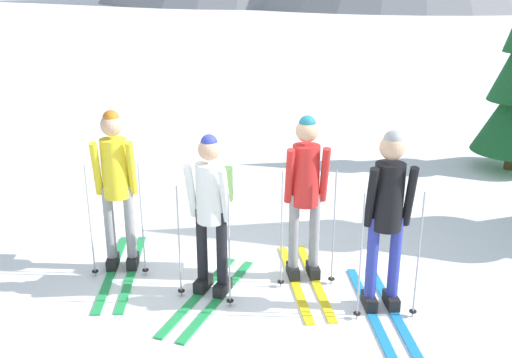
{
  "coord_description": "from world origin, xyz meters",
  "views": [
    {
      "loc": [
        0.84,
        -5.35,
        3.08
      ],
      "look_at": [
        0.1,
        0.42,
        1.05
      ],
      "focal_mm": 40.92,
      "sensor_mm": 36.0,
      "label": 1
    }
  ],
  "objects_px": {
    "skier_in_yellow": "(116,182)",
    "skier_in_red": "(305,189)",
    "skier_in_white": "(211,207)",
    "skier_in_black": "(387,215)"
  },
  "relations": [
    {
      "from": "skier_in_white",
      "to": "skier_in_black",
      "type": "height_order",
      "value": "skier_in_black"
    },
    {
      "from": "skier_in_yellow",
      "to": "skier_in_white",
      "type": "bearing_deg",
      "value": -19.75
    },
    {
      "from": "skier_in_black",
      "to": "skier_in_yellow",
      "type": "bearing_deg",
      "value": 169.8
    },
    {
      "from": "skier_in_yellow",
      "to": "skier_in_black",
      "type": "distance_m",
      "value": 2.83
    },
    {
      "from": "skier_in_yellow",
      "to": "skier_in_red",
      "type": "distance_m",
      "value": 2.0
    },
    {
      "from": "skier_in_red",
      "to": "skier_in_yellow",
      "type": "bearing_deg",
      "value": -178.76
    },
    {
      "from": "skier_in_white",
      "to": "skier_in_black",
      "type": "relative_size",
      "value": 0.94
    },
    {
      "from": "skier_in_red",
      "to": "skier_in_black",
      "type": "xyz_separation_m",
      "value": [
        0.79,
        -0.54,
        -0.02
      ]
    },
    {
      "from": "skier_in_white",
      "to": "skier_in_black",
      "type": "distance_m",
      "value": 1.68
    },
    {
      "from": "skier_in_white",
      "to": "skier_in_black",
      "type": "xyz_separation_m",
      "value": [
        1.68,
        -0.1,
        0.05
      ]
    }
  ]
}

